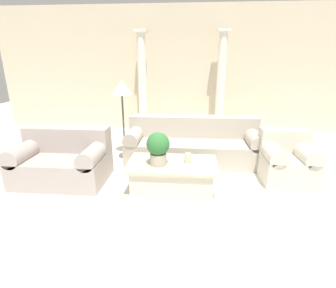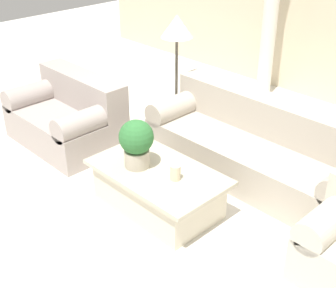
% 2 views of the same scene
% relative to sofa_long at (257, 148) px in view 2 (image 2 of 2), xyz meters
% --- Properties ---
extents(ground_plane, '(16.00, 16.00, 0.00)m').
position_rel_sofa_long_xyz_m(ground_plane, '(-0.30, -0.75, -0.34)').
color(ground_plane, silver).
extents(sofa_long, '(2.50, 0.91, 0.83)m').
position_rel_sofa_long_xyz_m(sofa_long, '(0.00, 0.00, 0.00)').
color(sofa_long, '#ADA393').
rests_on(sofa_long, ground_plane).
extents(loveseat, '(1.41, 0.91, 0.83)m').
position_rel_sofa_long_xyz_m(loveseat, '(-2.09, -1.02, 0.01)').
color(loveseat, '#A49790').
rests_on(loveseat, ground_plane).
extents(coffee_table, '(1.33, 0.79, 0.43)m').
position_rel_sofa_long_xyz_m(coffee_table, '(-0.31, -1.19, -0.12)').
color(coffee_table, beige).
rests_on(coffee_table, ground_plane).
extents(potted_plant, '(0.34, 0.34, 0.48)m').
position_rel_sofa_long_xyz_m(potted_plant, '(-0.51, -1.27, 0.36)').
color(potted_plant, '#B2A893').
rests_on(potted_plant, coffee_table).
extents(pillar_candle, '(0.10, 0.10, 0.15)m').
position_rel_sofa_long_xyz_m(pillar_candle, '(-0.08, -1.18, 0.16)').
color(pillar_candle, beige).
rests_on(pillar_candle, coffee_table).
extents(floor_lamp, '(0.39, 0.39, 1.52)m').
position_rel_sofa_long_xyz_m(floor_lamp, '(-1.37, 0.13, 0.95)').
color(floor_lamp, '#4C473D').
rests_on(floor_lamp, ground_plane).
extents(column_left, '(0.30, 0.30, 2.56)m').
position_rel_sofa_long_xyz_m(column_left, '(-1.30, 1.96, 0.97)').
color(column_left, silver).
rests_on(column_left, ground_plane).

